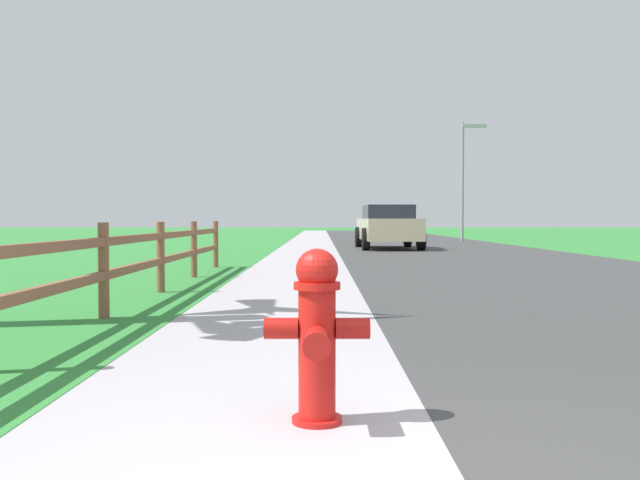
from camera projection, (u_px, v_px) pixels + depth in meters
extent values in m
plane|color=#308035|center=(336.00, 245.00, 27.00)|extent=(120.00, 120.00, 0.00)
cube|color=#3C3C3C|center=(417.00, 243.00, 28.98)|extent=(7.00, 66.00, 0.01)
cube|color=#A7A1A7|center=(266.00, 243.00, 29.01)|extent=(6.00, 66.00, 0.01)
cube|color=#308035|center=(231.00, 243.00, 29.02)|extent=(5.00, 66.00, 0.00)
cylinder|color=red|center=(320.00, 352.00, 3.27)|extent=(0.18, 0.18, 0.69)
cylinder|color=red|center=(320.00, 420.00, 3.28)|extent=(0.25, 0.25, 0.03)
cylinder|color=red|center=(320.00, 286.00, 3.26)|extent=(0.23, 0.23, 0.03)
sphere|color=red|center=(320.00, 270.00, 3.26)|extent=(0.21, 0.21, 0.21)
cube|color=#A91511|center=(320.00, 256.00, 3.26)|extent=(0.04, 0.04, 0.04)
cylinder|color=#A91511|center=(284.00, 328.00, 3.27)|extent=(0.17, 0.10, 0.10)
cylinder|color=#A91511|center=(355.00, 328.00, 3.27)|extent=(0.17, 0.10, 0.10)
cylinder|color=#A91511|center=(319.00, 343.00, 3.08)|extent=(0.13, 0.20, 0.13)
cylinder|color=brown|center=(107.00, 271.00, 6.72)|extent=(0.11, 0.11, 0.97)
cylinder|color=brown|center=(163.00, 257.00, 9.12)|extent=(0.11, 0.11, 0.97)
cylinder|color=brown|center=(197.00, 250.00, 11.53)|extent=(0.11, 0.11, 0.97)
cylinder|color=brown|center=(218.00, 244.00, 13.93)|extent=(0.11, 0.11, 0.97)
cube|color=brown|center=(139.00, 267.00, 7.92)|extent=(0.07, 12.02, 0.09)
cube|color=brown|center=(139.00, 238.00, 7.91)|extent=(0.07, 12.02, 0.09)
cube|color=#C6B793|center=(391.00, 229.00, 23.13)|extent=(1.91, 4.52, 0.72)
cube|color=#1E232B|center=(391.00, 212.00, 23.15)|extent=(1.64, 2.19, 0.47)
cylinder|color=black|center=(361.00, 237.00, 24.51)|extent=(0.24, 0.74, 0.73)
cylinder|color=black|center=(410.00, 237.00, 24.55)|extent=(0.24, 0.74, 0.73)
cylinder|color=black|center=(369.00, 239.00, 21.74)|extent=(0.24, 0.74, 0.73)
cylinder|color=black|center=(424.00, 239.00, 21.78)|extent=(0.24, 0.74, 0.73)
cylinder|color=gray|center=(465.00, 182.00, 31.30)|extent=(0.14, 0.14, 5.51)
cube|color=#999999|center=(477.00, 126.00, 31.22)|extent=(1.10, 0.20, 0.14)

